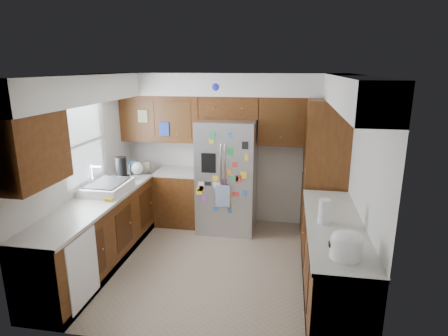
{
  "coord_description": "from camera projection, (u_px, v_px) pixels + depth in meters",
  "views": [
    {
      "loc": [
        0.94,
        -4.47,
        2.59
      ],
      "look_at": [
        0.1,
        0.35,
        1.27
      ],
      "focal_mm": 30.0,
      "sensor_mm": 36.0,
      "label": 1
    }
  ],
  "objects": [
    {
      "name": "floor",
      "position": [
        212.0,
        264.0,
        5.09
      ],
      "size": [
        3.6,
        3.6,
        0.0
      ],
      "primitive_type": "plane",
      "color": "gray",
      "rests_on": "ground"
    },
    {
      "name": "room_shell",
      "position": [
        209.0,
        127.0,
        4.98
      ],
      "size": [
        3.64,
        3.24,
        2.52
      ],
      "color": "beige",
      "rests_on": "ground"
    },
    {
      "name": "left_counter_run",
      "position": [
        117.0,
        227.0,
        5.23
      ],
      "size": [
        1.36,
        3.2,
        0.92
      ],
      "color": "#45230D",
      "rests_on": "ground"
    },
    {
      "name": "right_counter_run",
      "position": [
        332.0,
        263.0,
        4.28
      ],
      "size": [
        0.63,
        2.25,
        0.92
      ],
      "color": "#45230D",
      "rests_on": "ground"
    },
    {
      "name": "pantry",
      "position": [
        324.0,
        171.0,
        5.65
      ],
      "size": [
        0.6,
        0.9,
        2.15
      ],
      "primitive_type": "cube",
      "color": "#45230D",
      "rests_on": "ground"
    },
    {
      "name": "fridge",
      "position": [
        227.0,
        176.0,
        6.0
      ],
      "size": [
        0.9,
        0.79,
        1.8
      ],
      "color": "#ADADB2",
      "rests_on": "ground"
    },
    {
      "name": "bridge_cabinet",
      "position": [
        230.0,
        107.0,
        5.93
      ],
      "size": [
        0.96,
        0.34,
        0.35
      ],
      "primitive_type": "cube",
      "color": "#45230D",
      "rests_on": "fridge"
    },
    {
      "name": "fridge_top_items",
      "position": [
        228.0,
        88.0,
        5.79
      ],
      "size": [
        0.73,
        0.29,
        0.29
      ],
      "color": "#2023BB",
      "rests_on": "bridge_cabinet"
    },
    {
      "name": "sink_assembly",
      "position": [
        107.0,
        187.0,
        5.17
      ],
      "size": [
        0.52,
        0.74,
        0.37
      ],
      "color": "white",
      "rests_on": "left_counter_run"
    },
    {
      "name": "left_counter_clutter",
      "position": [
        129.0,
        169.0,
        5.84
      ],
      "size": [
        0.33,
        0.88,
        0.38
      ],
      "color": "black",
      "rests_on": "left_counter_run"
    },
    {
      "name": "rice_cooker",
      "position": [
        346.0,
        244.0,
        3.37
      ],
      "size": [
        0.3,
        0.29,
        0.25
      ],
      "color": "white",
      "rests_on": "right_counter_run"
    },
    {
      "name": "paper_towel",
      "position": [
        324.0,
        211.0,
        4.11
      ],
      "size": [
        0.12,
        0.12,
        0.28
      ],
      "primitive_type": "cylinder",
      "color": "white",
      "rests_on": "right_counter_run"
    }
  ]
}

